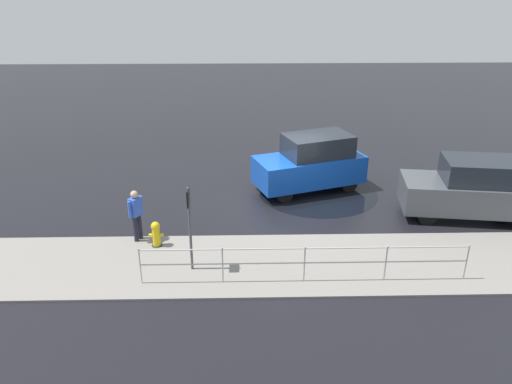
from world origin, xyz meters
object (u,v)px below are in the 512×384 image
object	(u,v)px
fire_hydrant	(156,235)
sign_post	(189,217)
parked_sedan	(474,189)
moving_hatchback	(311,163)
pedestrian	(136,212)

from	to	relation	value
fire_hydrant	sign_post	bearing A→B (deg)	131.84
parked_sedan	fire_hydrant	world-z (taller)	parked_sedan
moving_hatchback	pedestrian	distance (m)	6.78
pedestrian	sign_post	distance (m)	2.49
moving_hatchback	pedestrian	world-z (taller)	moving_hatchback
sign_post	fire_hydrant	bearing A→B (deg)	-48.16
moving_hatchback	sign_post	xyz separation A→B (m)	(3.85, 5.46, 0.55)
parked_sedan	sign_post	size ratio (longest dim) A/B	1.88
fire_hydrant	parked_sedan	bearing A→B (deg)	-169.99
parked_sedan	sign_post	xyz separation A→B (m)	(8.81, 3.04, 0.58)
fire_hydrant	sign_post	xyz separation A→B (m)	(-1.15, 1.28, 1.18)
parked_sedan	sign_post	bearing A→B (deg)	19.05
pedestrian	parked_sedan	bearing A→B (deg)	-172.52
moving_hatchback	fire_hydrant	distance (m)	6.55
parked_sedan	pedestrian	distance (m)	10.65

